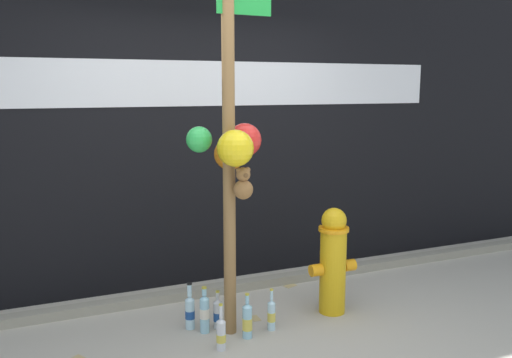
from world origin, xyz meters
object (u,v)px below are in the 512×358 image
(bottle_2, at_px, (221,334))
(bottle_5, at_px, (218,314))
(fire_hydrant, at_px, (333,260))
(bottle_1, at_px, (247,321))
(bottle_0, at_px, (205,313))
(bottle_4, at_px, (190,311))
(bottle_3, at_px, (271,314))
(memorial_post, at_px, (231,122))

(bottle_2, xyz_separation_m, bottle_5, (0.09, 0.34, -0.00))
(fire_hydrant, xyz_separation_m, bottle_2, (-1.05, -0.26, -0.32))
(bottle_1, distance_m, bottle_2, 0.26)
(bottle_5, bearing_deg, bottle_0, -165.30)
(bottle_4, bearing_deg, bottle_5, -20.63)
(fire_hydrant, distance_m, bottle_0, 1.12)
(bottle_2, relative_size, bottle_3, 1.04)
(fire_hydrant, distance_m, bottle_5, 1.02)
(bottle_3, height_order, bottle_5, bottle_3)
(fire_hydrant, bearing_deg, bottle_0, 177.49)
(bottle_1, xyz_separation_m, bottle_4, (-0.35, 0.31, 0.01))
(bottle_5, bearing_deg, memorial_post, -38.42)
(bottle_0, height_order, bottle_5, bottle_0)
(bottle_4, bearing_deg, bottle_2, -75.08)
(bottle_5, bearing_deg, fire_hydrant, -4.58)
(memorial_post, height_order, bottle_2, memorial_post)
(fire_hydrant, height_order, bottle_0, fire_hydrant)
(bottle_1, xyz_separation_m, bottle_2, (-0.24, -0.10, -0.01))
(bottle_0, height_order, bottle_4, bottle_4)
(bottle_1, bearing_deg, memorial_post, 108.69)
(bottle_1, xyz_separation_m, bottle_5, (-0.15, 0.24, -0.02))
(bottle_0, xyz_separation_m, bottle_3, (0.48, -0.16, -0.03))
(bottle_1, distance_m, bottle_4, 0.47)
(bottle_3, relative_size, bottle_4, 0.89)
(memorial_post, height_order, bottle_4, memorial_post)
(fire_hydrant, bearing_deg, bottle_5, 175.42)
(bottle_3, bearing_deg, bottle_5, 153.05)
(bottle_1, distance_m, bottle_5, 0.28)
(fire_hydrant, relative_size, bottle_4, 2.39)
(bottle_0, relative_size, bottle_2, 1.06)
(fire_hydrant, height_order, bottle_2, fire_hydrant)
(bottle_0, distance_m, bottle_1, 0.33)
(fire_hydrant, xyz_separation_m, bottle_3, (-0.60, -0.11, -0.32))
(bottle_1, height_order, bottle_2, bottle_1)
(bottle_4, bearing_deg, bottle_1, -41.76)
(memorial_post, bearing_deg, bottle_4, 152.95)
(bottle_2, height_order, bottle_4, bottle_4)
(bottle_0, relative_size, bottle_1, 1.05)
(bottle_0, bearing_deg, memorial_post, -12.11)
(bottle_4, distance_m, bottle_5, 0.21)
(bottle_2, relative_size, bottle_4, 0.93)
(bottle_3, height_order, bottle_4, bottle_4)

